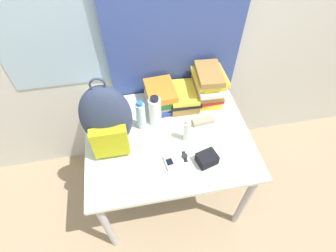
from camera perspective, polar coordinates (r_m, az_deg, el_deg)
ground_plane at (r=2.25m, az=2.22°, el=-23.12°), size 12.00×12.00×0.00m
wall_back at (r=1.81m, az=-3.37°, el=20.50°), size 6.00×0.06×2.50m
curtain_blue at (r=1.79m, az=1.63°, el=20.06°), size 0.92×0.04×2.50m
desk at (r=1.82m, az=0.00°, el=-3.89°), size 1.09×0.87×0.77m
backpack at (r=1.56m, az=-13.16°, el=1.25°), size 0.30×0.22×0.54m
book_stack_left at (r=1.87m, az=-1.57°, el=6.57°), size 0.23×0.28×0.17m
book_stack_center at (r=1.90m, az=3.33°, el=6.34°), size 0.22×0.27×0.12m
book_stack_right at (r=1.90m, az=8.72°, el=8.69°), size 0.22×0.29×0.27m
water_bottle at (r=1.72m, az=-5.90°, el=2.27°), size 0.06×0.06×0.23m
sports_bottle at (r=1.74m, az=-2.84°, el=3.31°), size 0.08×0.08×0.23m
sunscreen_bottle at (r=1.66m, az=4.13°, el=-1.04°), size 0.04×0.04×0.18m
cell_phone at (r=1.62m, az=0.33°, el=-7.95°), size 0.07×0.11×0.02m
sunglasses_case at (r=1.82m, az=7.62°, el=1.09°), size 0.15×0.07×0.04m
camera_pouch at (r=1.62m, az=8.47°, el=-7.05°), size 0.14×0.12×0.07m
wristwatch at (r=1.65m, az=3.65°, el=-6.61°), size 0.04×0.08×0.01m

